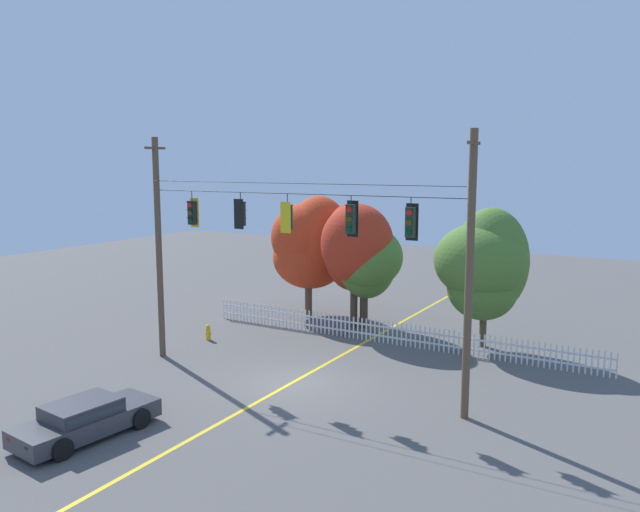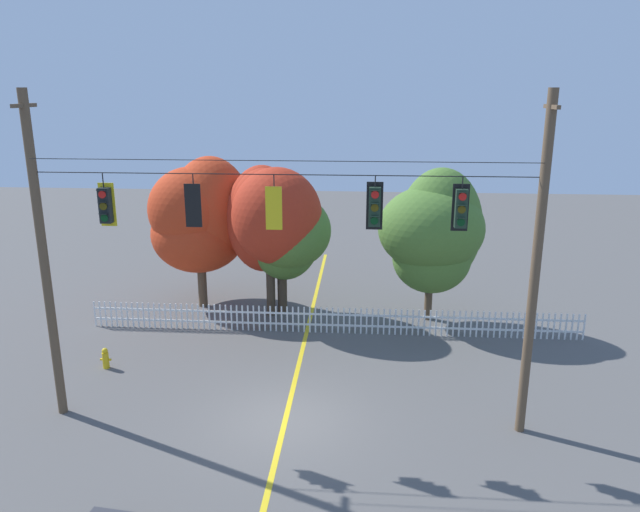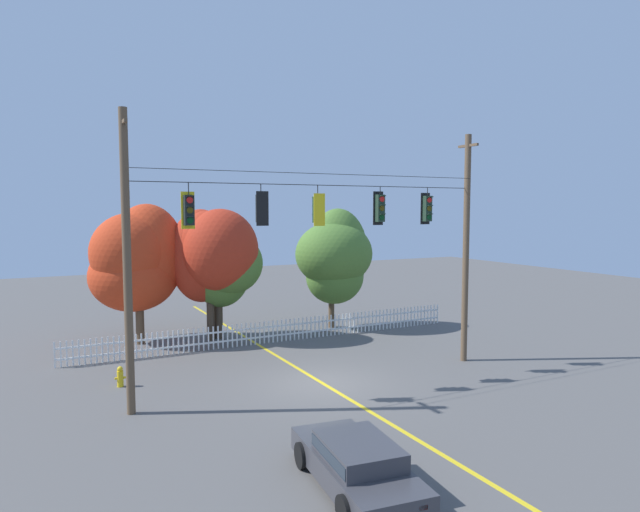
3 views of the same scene
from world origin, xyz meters
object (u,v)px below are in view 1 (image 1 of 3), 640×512
autumn_oak_far_east (367,258)px  autumn_maple_near_fence (311,246)px  autumn_maple_far_west (485,267)px  fire_hydrant (208,332)px  traffic_signal_westbound_side (193,213)px  autumn_maple_mid (354,244)px  traffic_signal_northbound_primary (241,214)px  parked_car (85,418)px  traffic_signal_northbound_secondary (287,217)px  traffic_signal_eastbound_side (351,219)px  traffic_signal_southbound_primary (411,222)px

autumn_oak_far_east → autumn_maple_near_fence: bearing=164.9°
autumn_maple_far_west → fire_hydrant: size_ratio=8.56×
fire_hydrant → traffic_signal_westbound_side: bearing=-57.8°
autumn_maple_mid → autumn_oak_far_east: size_ratio=1.16×
traffic_signal_northbound_primary → autumn_maple_near_fence: bearing=104.8°
traffic_signal_westbound_side → parked_car: size_ratio=0.33×
autumn_maple_near_fence → traffic_signal_northbound_secondary: bearing=-63.9°
traffic_signal_northbound_primary → fire_hydrant: bearing=145.5°
autumn_maple_near_fence → fire_hydrant: (-1.77, -6.53, -3.49)m
autumn_maple_mid → traffic_signal_eastbound_side: bearing=-63.7°
traffic_signal_northbound_primary → traffic_signal_northbound_secondary: same height
traffic_signal_northbound_secondary → autumn_oak_far_east: (-0.81, 8.43, -2.70)m
traffic_signal_northbound_primary → autumn_maple_mid: size_ratio=0.22×
autumn_oak_far_east → traffic_signal_westbound_side: bearing=-114.0°
parked_car → autumn_maple_near_fence: bearing=96.7°
traffic_signal_northbound_secondary → traffic_signal_northbound_primary: bearing=-180.0°
traffic_signal_eastbound_side → autumn_maple_mid: bearing=116.3°
traffic_signal_westbound_side → traffic_signal_eastbound_side: same height
traffic_signal_westbound_side → autumn_oak_far_east: size_ratio=0.27×
traffic_signal_eastbound_side → traffic_signal_southbound_primary: (2.20, -0.00, -0.01)m
traffic_signal_westbound_side → autumn_maple_mid: 9.02m
traffic_signal_northbound_primary → traffic_signal_eastbound_side: size_ratio=0.97×
traffic_signal_northbound_primary → autumn_maple_far_west: bearing=47.8°
traffic_signal_westbound_side → autumn_maple_near_fence: (-0.07, 9.44, -2.42)m
traffic_signal_eastbound_side → autumn_maple_near_fence: size_ratio=0.22×
traffic_signal_eastbound_side → parked_car: 10.61m
traffic_signal_westbound_side → fire_hydrant: size_ratio=1.98×
autumn_oak_far_east → fire_hydrant: size_ratio=7.38×
autumn_oak_far_east → parked_car: bearing=-96.8°
traffic_signal_eastbound_side → autumn_maple_far_west: (2.52, 7.99, -2.62)m
traffic_signal_northbound_primary → autumn_oak_far_east: traffic_signal_northbound_primary is taller
autumn_maple_near_fence → traffic_signal_northbound_primary: bearing=-75.2°
traffic_signal_westbound_side → traffic_signal_northbound_primary: same height
traffic_signal_eastbound_side → traffic_signal_southbound_primary: 2.20m
traffic_signal_westbound_side → autumn_maple_far_west: 12.82m
fire_hydrant → autumn_maple_mid: bearing=47.2°
autumn_oak_far_east → parked_car: size_ratio=1.21×
traffic_signal_northbound_secondary → fire_hydrant: traffic_signal_northbound_secondary is taller
traffic_signal_northbound_secondary → fire_hydrant: bearing=155.4°
autumn_maple_near_fence → fire_hydrant: size_ratio=8.86×
traffic_signal_southbound_primary → parked_car: traffic_signal_southbound_primary is taller
traffic_signal_eastbound_side → parked_car: (-5.29, -7.19, -5.73)m
autumn_maple_near_fence → parked_car: (1.94, -16.63, -3.25)m
traffic_signal_northbound_secondary → autumn_oak_far_east: bearing=95.5°
autumn_maple_near_fence → autumn_oak_far_east: size_ratio=1.20×
traffic_signal_northbound_primary → parked_car: (-0.55, -7.17, -5.72)m
traffic_signal_westbound_side → parked_car: 9.35m
traffic_signal_northbound_primary → fire_hydrant: 7.89m
traffic_signal_eastbound_side → autumn_oak_far_east: traffic_signal_eastbound_side is taller
traffic_signal_westbound_side → traffic_signal_eastbound_side: 7.17m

